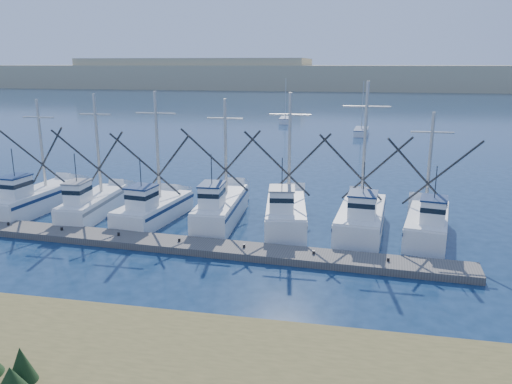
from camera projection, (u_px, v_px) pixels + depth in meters
The scene contains 6 objects.
ground at pixel (291, 300), 23.08m from camera, with size 500.00×500.00×0.00m, color #0D223C.
floating_dock at pixel (195, 246), 29.34m from camera, with size 31.36×2.09×0.42m, color #5D5953.
dune_ridge at pixel (353, 77), 221.18m from camera, with size 360.00×60.00×10.00m, color tan.
trawler_fleet at pixel (225, 211), 33.73m from camera, with size 30.89×8.50×9.58m.
sailboat_near at pixel (361, 132), 76.80m from camera, with size 2.31×6.36×8.10m.
sailboat_far at pixel (285, 120), 92.45m from camera, with size 2.12×5.67×8.10m.
Camera 1 is at (2.61, -21.00, 10.61)m, focal length 35.00 mm.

